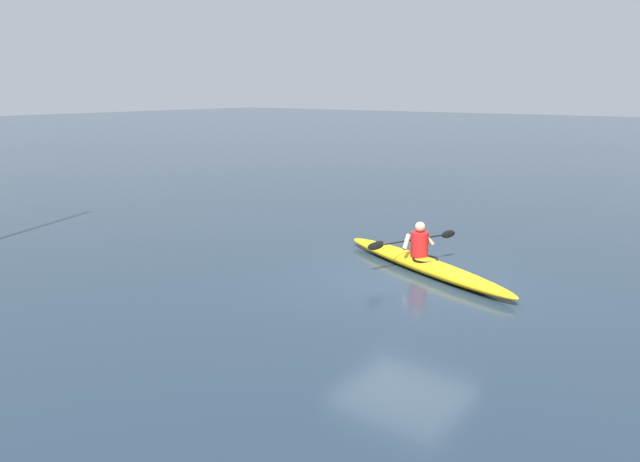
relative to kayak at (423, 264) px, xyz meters
name	(u,v)px	position (x,y,z in m)	size (l,w,h in m)	color
ground_plane	(408,280)	(-0.05, 0.72, -0.15)	(160.00, 160.00, 0.00)	#1E2D3D
kayak	(423,264)	(0.00, 0.00, 0.00)	(4.84, 2.42, 0.29)	#EAB214
kayaker	(419,242)	(0.14, -0.06, 0.44)	(0.92, 2.19, 0.72)	red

